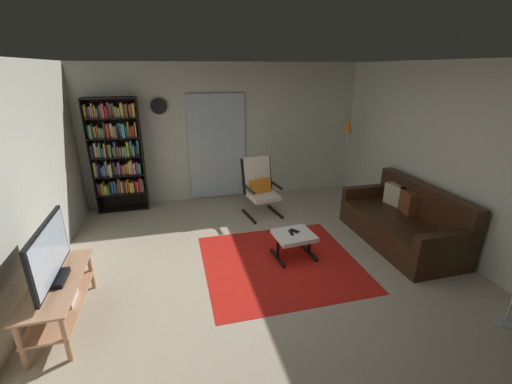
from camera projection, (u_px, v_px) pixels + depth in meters
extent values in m
plane|color=#B2A38B|center=(267.00, 273.00, 4.32)|extent=(7.02, 7.02, 0.00)
cube|color=beige|center=(226.00, 133.00, 6.49)|extent=(5.60, 0.06, 2.60)
cube|color=beige|center=(1.00, 199.00, 3.23)|extent=(0.06, 6.00, 2.60)
cube|color=beige|center=(460.00, 162.00, 4.49)|extent=(0.06, 6.00, 2.60)
cube|color=silver|center=(217.00, 147.00, 6.47)|extent=(1.10, 0.01, 2.00)
cube|color=red|center=(280.00, 262.00, 4.54)|extent=(2.04, 1.94, 0.01)
cube|color=tan|center=(56.00, 282.00, 3.31)|extent=(0.45, 1.20, 0.02)
cube|color=tan|center=(62.00, 304.00, 3.40)|extent=(0.41, 1.14, 0.02)
cylinder|color=tan|center=(66.00, 339.00, 2.94)|extent=(0.05, 0.05, 0.48)
cylinder|color=tan|center=(91.00, 270.00, 3.94)|extent=(0.05, 0.05, 0.48)
cylinder|color=tan|center=(21.00, 347.00, 2.86)|extent=(0.05, 0.05, 0.48)
cylinder|color=tan|center=(58.00, 275.00, 3.86)|extent=(0.05, 0.05, 0.48)
cube|color=silver|center=(61.00, 300.00, 3.39)|extent=(0.27, 0.28, 0.07)
cube|color=black|center=(55.00, 279.00, 3.30)|extent=(0.20, 0.32, 0.05)
cube|color=black|center=(49.00, 252.00, 3.19)|extent=(0.04, 1.00, 0.56)
cube|color=silver|center=(51.00, 251.00, 3.20)|extent=(0.01, 0.94, 0.51)
cube|color=black|center=(91.00, 158.00, 5.81)|extent=(0.02, 0.30, 2.03)
cube|color=black|center=(143.00, 155.00, 6.01)|extent=(0.02, 0.30, 2.03)
cube|color=black|center=(118.00, 155.00, 6.04)|extent=(0.88, 0.02, 2.03)
cube|color=black|center=(125.00, 208.00, 6.26)|extent=(0.84, 0.28, 0.02)
cube|color=black|center=(123.00, 192.00, 6.15)|extent=(0.84, 0.28, 0.02)
cube|color=black|center=(120.00, 175.00, 6.03)|extent=(0.84, 0.28, 0.02)
cube|color=black|center=(117.00, 156.00, 5.91)|extent=(0.84, 0.28, 0.02)
cube|color=black|center=(114.00, 137.00, 5.79)|extent=(0.84, 0.28, 0.02)
cube|color=black|center=(112.00, 118.00, 5.67)|extent=(0.84, 0.28, 0.02)
cube|color=black|center=(109.00, 98.00, 5.56)|extent=(0.84, 0.28, 0.02)
cube|color=#884194|center=(98.00, 188.00, 6.00)|extent=(0.03, 0.10, 0.21)
cube|color=brown|center=(101.00, 189.00, 6.02)|extent=(0.04, 0.16, 0.19)
cube|color=#A58B30|center=(104.00, 188.00, 6.02)|extent=(0.03, 0.21, 0.22)
cube|color=gold|center=(106.00, 189.00, 6.04)|extent=(0.04, 0.18, 0.16)
cube|color=#378141|center=(109.00, 189.00, 6.05)|extent=(0.03, 0.22, 0.16)
cube|color=#232128|center=(111.00, 187.00, 6.05)|extent=(0.02, 0.18, 0.23)
cube|color=teal|center=(113.00, 187.00, 6.06)|extent=(0.02, 0.16, 0.22)
cube|color=#2C55B4|center=(115.00, 186.00, 6.08)|extent=(0.04, 0.16, 0.22)
cube|color=brown|center=(118.00, 187.00, 6.10)|extent=(0.02, 0.16, 0.19)
cube|color=brown|center=(120.00, 185.00, 6.10)|extent=(0.04, 0.16, 0.26)
cube|color=gold|center=(122.00, 186.00, 6.10)|extent=(0.04, 0.13, 0.22)
cube|color=#2B1E25|center=(125.00, 186.00, 6.14)|extent=(0.04, 0.19, 0.22)
cube|color=orange|center=(127.00, 186.00, 6.12)|extent=(0.02, 0.17, 0.21)
cube|color=orange|center=(129.00, 185.00, 6.14)|extent=(0.02, 0.14, 0.24)
cube|color=gold|center=(131.00, 186.00, 6.16)|extent=(0.04, 0.23, 0.18)
cube|color=gold|center=(134.00, 186.00, 6.17)|extent=(0.03, 0.24, 0.18)
cube|color=#9C3286|center=(136.00, 186.00, 6.17)|extent=(0.03, 0.14, 0.19)
cube|color=red|center=(138.00, 186.00, 6.16)|extent=(0.03, 0.21, 0.19)
cube|color=red|center=(141.00, 184.00, 6.18)|extent=(0.04, 0.21, 0.25)
cube|color=teal|center=(143.00, 184.00, 6.20)|extent=(0.02, 0.24, 0.22)
cube|color=gold|center=(96.00, 169.00, 5.89)|extent=(0.04, 0.16, 0.25)
cube|color=#275AA9|center=(98.00, 170.00, 5.92)|extent=(0.02, 0.24, 0.22)
cube|color=#2A212E|center=(100.00, 170.00, 5.90)|extent=(0.03, 0.10, 0.22)
cube|color=#9C418D|center=(103.00, 171.00, 5.94)|extent=(0.03, 0.17, 0.16)
cube|color=#2E6BAC|center=(105.00, 170.00, 5.93)|extent=(0.04, 0.18, 0.20)
cube|color=beige|center=(107.00, 168.00, 5.95)|extent=(0.02, 0.16, 0.27)
cube|color=beige|center=(109.00, 170.00, 5.96)|extent=(0.04, 0.15, 0.18)
cube|color=beige|center=(111.00, 169.00, 5.94)|extent=(0.04, 0.23, 0.22)
cube|color=#30302C|center=(115.00, 168.00, 5.98)|extent=(0.04, 0.16, 0.24)
cube|color=#427743|center=(117.00, 170.00, 6.00)|extent=(0.03, 0.13, 0.16)
cube|color=#9C4897|center=(119.00, 168.00, 5.98)|extent=(0.04, 0.15, 0.24)
cube|color=purple|center=(122.00, 170.00, 6.01)|extent=(0.03, 0.10, 0.16)
cube|color=orange|center=(124.00, 170.00, 6.02)|extent=(0.02, 0.16, 0.16)
cube|color=orange|center=(126.00, 169.00, 6.03)|extent=(0.03, 0.11, 0.18)
cube|color=gold|center=(128.00, 168.00, 6.04)|extent=(0.02, 0.12, 0.20)
cube|color=beige|center=(130.00, 167.00, 6.04)|extent=(0.03, 0.17, 0.23)
cube|color=orange|center=(132.00, 166.00, 6.04)|extent=(0.03, 0.20, 0.26)
cube|color=beige|center=(135.00, 168.00, 6.05)|extent=(0.03, 0.16, 0.20)
cube|color=purple|center=(137.00, 168.00, 6.05)|extent=(0.03, 0.12, 0.21)
cube|color=#34904D|center=(140.00, 168.00, 6.09)|extent=(0.04, 0.19, 0.19)
cube|color=black|center=(93.00, 151.00, 5.77)|extent=(0.04, 0.22, 0.22)
cube|color=#BDB3A1|center=(96.00, 150.00, 5.80)|extent=(0.04, 0.16, 0.25)
cube|color=gold|center=(99.00, 151.00, 5.82)|extent=(0.02, 0.19, 0.19)
cube|color=#5D9C99|center=(100.00, 150.00, 5.80)|extent=(0.02, 0.13, 0.26)
cube|color=#2C5AB6|center=(104.00, 152.00, 5.83)|extent=(0.04, 0.14, 0.16)
cube|color=gold|center=(105.00, 150.00, 5.81)|extent=(0.02, 0.18, 0.25)
cube|color=red|center=(108.00, 150.00, 5.85)|extent=(0.03, 0.13, 0.22)
cube|color=#3E803C|center=(110.00, 150.00, 5.83)|extent=(0.04, 0.20, 0.22)
cube|color=olive|center=(114.00, 152.00, 5.85)|extent=(0.03, 0.10, 0.17)
cube|color=#3857A1|center=(116.00, 149.00, 5.86)|extent=(0.02, 0.21, 0.26)
cube|color=red|center=(118.00, 151.00, 5.89)|extent=(0.02, 0.18, 0.18)
cube|color=#2D8751|center=(121.00, 151.00, 5.91)|extent=(0.04, 0.20, 0.16)
cube|color=orange|center=(123.00, 151.00, 5.89)|extent=(0.03, 0.16, 0.16)
cube|color=teal|center=(126.00, 151.00, 5.91)|extent=(0.03, 0.20, 0.17)
cube|color=olive|center=(128.00, 148.00, 5.90)|extent=(0.04, 0.22, 0.26)
cube|color=teal|center=(131.00, 148.00, 5.93)|extent=(0.04, 0.18, 0.27)
cube|color=teal|center=(134.00, 150.00, 5.93)|extent=(0.03, 0.22, 0.19)
cube|color=brown|center=(136.00, 150.00, 5.97)|extent=(0.02, 0.15, 0.17)
cube|color=teal|center=(138.00, 147.00, 5.96)|extent=(0.03, 0.11, 0.26)
cube|color=#318B40|center=(89.00, 132.00, 5.65)|extent=(0.03, 0.10, 0.22)
cube|color=slate|center=(91.00, 131.00, 5.66)|extent=(0.04, 0.22, 0.23)
cube|color=orange|center=(95.00, 132.00, 5.70)|extent=(0.04, 0.14, 0.19)
cube|color=brown|center=(98.00, 132.00, 5.69)|extent=(0.03, 0.15, 0.21)
cube|color=teal|center=(101.00, 133.00, 5.71)|extent=(0.03, 0.15, 0.17)
cube|color=orange|center=(103.00, 133.00, 5.73)|extent=(0.03, 0.12, 0.16)
cube|color=#262B24|center=(105.00, 130.00, 5.72)|extent=(0.04, 0.15, 0.26)
cube|color=red|center=(108.00, 130.00, 5.73)|extent=(0.04, 0.15, 0.24)
cube|color=beige|center=(111.00, 130.00, 5.74)|extent=(0.04, 0.10, 0.24)
cube|color=#A39A3A|center=(114.00, 132.00, 5.75)|extent=(0.02, 0.20, 0.19)
cube|color=brown|center=(116.00, 131.00, 5.76)|extent=(0.04, 0.24, 0.20)
cube|color=#8E3C92|center=(118.00, 130.00, 5.77)|extent=(0.02, 0.11, 0.23)
cube|color=#3C68B6|center=(121.00, 130.00, 5.77)|extent=(0.04, 0.12, 0.24)
cube|color=teal|center=(124.00, 130.00, 5.77)|extent=(0.04, 0.24, 0.23)
cube|color=#3A6CB8|center=(127.00, 131.00, 5.80)|extent=(0.02, 0.19, 0.19)
cube|color=yellow|center=(128.00, 129.00, 5.80)|extent=(0.03, 0.13, 0.25)
cube|color=brown|center=(131.00, 131.00, 5.81)|extent=(0.02, 0.19, 0.18)
cube|color=red|center=(133.00, 131.00, 5.84)|extent=(0.04, 0.21, 0.19)
cube|color=gold|center=(136.00, 129.00, 5.83)|extent=(0.02, 0.15, 0.24)
cube|color=gold|center=(85.00, 111.00, 5.55)|extent=(0.03, 0.18, 0.23)
cube|color=#308350|center=(88.00, 112.00, 5.57)|extent=(0.02, 0.11, 0.18)
cube|color=#9F4383|center=(91.00, 112.00, 5.56)|extent=(0.03, 0.13, 0.19)
cube|color=#A59137|center=(93.00, 110.00, 5.56)|extent=(0.02, 0.16, 0.24)
cube|color=#A8983C|center=(95.00, 112.00, 5.59)|extent=(0.02, 0.16, 0.20)
cube|color=brown|center=(98.00, 113.00, 5.61)|extent=(0.03, 0.18, 0.16)
cube|color=#275DA4|center=(100.00, 111.00, 5.61)|extent=(0.04, 0.14, 0.20)
cube|color=#CF3D32|center=(103.00, 110.00, 5.60)|extent=(0.04, 0.23, 0.24)
cube|color=red|center=(107.00, 112.00, 5.61)|extent=(0.03, 0.18, 0.19)
cube|color=#8D4282|center=(109.00, 110.00, 5.63)|extent=(0.04, 0.12, 0.25)
cube|color=brown|center=(111.00, 111.00, 5.62)|extent=(0.02, 0.11, 0.22)
cube|color=#5C9693|center=(113.00, 110.00, 5.65)|extent=(0.02, 0.12, 0.23)
cube|color=orange|center=(116.00, 112.00, 5.67)|extent=(0.04, 0.18, 0.18)
cube|color=#519F8F|center=(119.00, 112.00, 5.67)|extent=(0.04, 0.18, 0.16)
cube|color=gold|center=(122.00, 110.00, 5.67)|extent=(0.04, 0.16, 0.24)
cube|color=brown|center=(124.00, 111.00, 5.67)|extent=(0.02, 0.12, 0.20)
cube|color=brown|center=(127.00, 110.00, 5.69)|extent=(0.03, 0.21, 0.22)
cube|color=orange|center=(129.00, 111.00, 5.70)|extent=(0.03, 0.11, 0.20)
cube|color=#923C92|center=(131.00, 110.00, 5.70)|extent=(0.02, 0.16, 0.22)
cube|color=gold|center=(134.00, 110.00, 5.71)|extent=(0.04, 0.20, 0.23)
cube|color=#321D0F|center=(398.00, 230.00, 5.01)|extent=(0.91, 1.92, 0.40)
cube|color=#321D0F|center=(424.00, 201.00, 4.94)|extent=(0.18, 1.92, 0.48)
cube|color=#321D0F|center=(448.00, 240.00, 4.10)|extent=(0.91, 0.14, 0.20)
cube|color=#321D0F|center=(368.00, 192.00, 5.71)|extent=(0.91, 0.14, 0.20)
cube|color=beige|center=(396.00, 195.00, 5.36)|extent=(0.21, 0.40, 0.34)
cube|color=brown|center=(407.00, 201.00, 5.11)|extent=(0.21, 0.40, 0.34)
cube|color=black|center=(275.00, 212.00, 6.10)|extent=(0.13, 0.60, 0.04)
cube|color=black|center=(270.00, 173.00, 6.09)|extent=(0.07, 0.18, 0.63)
cube|color=black|center=(275.00, 185.00, 5.93)|extent=(0.12, 0.52, 0.03)
cube|color=black|center=(249.00, 216.00, 5.91)|extent=(0.13, 0.60, 0.04)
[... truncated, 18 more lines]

